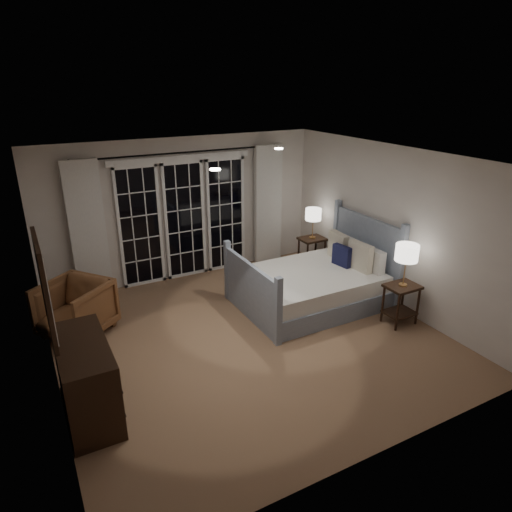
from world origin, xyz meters
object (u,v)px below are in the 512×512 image
lamp_right (313,215)px  armchair (75,309)px  nightstand_left (401,298)px  lamp_left (407,253)px  bed (314,284)px  dresser (87,379)px  nightstand_right (312,248)px

lamp_right → armchair: 4.38m
nightstand_left → lamp_left: lamp_left is taller
bed → nightstand_left: bed is taller
nightstand_left → lamp_right: (0.05, 2.36, 0.66)m
lamp_left → armchair: lamp_left is taller
lamp_left → bed: bearing=123.1°
lamp_left → dresser: 4.44m
lamp_left → dresser: size_ratio=0.51×
bed → lamp_left: size_ratio=3.56×
nightstand_right → lamp_right: size_ratio=1.07×
lamp_right → lamp_left: bearing=-91.2°
bed → nightstand_right: 1.45m
bed → lamp_left: 1.57m
bed → nightstand_left: 1.36m
armchair → nightstand_left: bearing=26.8°
nightstand_right → lamp_left: bearing=-91.2°
lamp_right → dresser: (-4.44, -2.23, -0.63)m
dresser → nightstand_right: bearing=26.7°
lamp_right → nightstand_left: bearing=-91.2°
bed → dresser: bearing=-164.5°
nightstand_right → nightstand_left: bearing=-91.2°
nightstand_left → lamp_left: 0.71m
nightstand_right → dresser: bearing=-153.3°
nightstand_right → armchair: bearing=-174.4°
dresser → lamp_left: bearing=-1.7°
nightstand_left → lamp_left: (0.00, 0.00, 0.71)m
nightstand_right → lamp_left: lamp_left is taller
dresser → bed: bearing=15.5°
lamp_right → dresser: lamp_right is taller
armchair → dresser: size_ratio=0.71×
bed → armchair: (-3.52, 0.80, 0.06)m
bed → lamp_left: bearing=-56.9°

